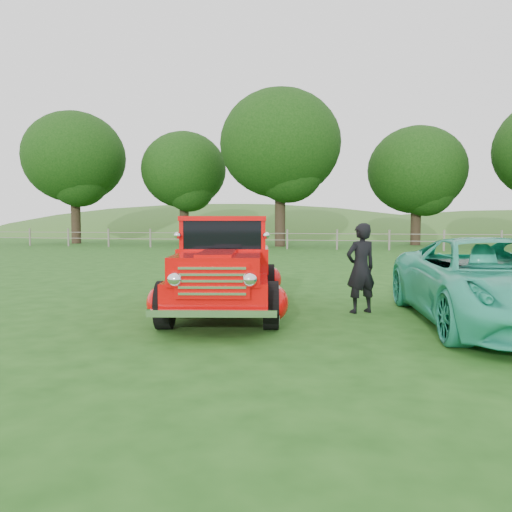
% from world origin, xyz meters
% --- Properties ---
extents(ground, '(140.00, 140.00, 0.00)m').
position_xyz_m(ground, '(0.00, 0.00, 0.00)').
color(ground, '#1B4813').
rests_on(ground, ground).
extents(distant_hills, '(116.00, 60.00, 18.00)m').
position_xyz_m(distant_hills, '(-4.08, 59.46, -4.55)').
color(distant_hills, '#346224').
rests_on(distant_hills, ground).
extents(fence_line, '(48.00, 0.12, 1.20)m').
position_xyz_m(fence_line, '(0.00, 22.00, 0.60)').
color(fence_line, slate).
rests_on(fence_line, ground).
extents(tree_far_west, '(7.60, 7.60, 9.93)m').
position_xyz_m(tree_far_west, '(-20.00, 26.00, 6.49)').
color(tree_far_west, black).
rests_on(tree_far_west, ground).
extents(tree_mid_west, '(6.40, 6.40, 8.46)m').
position_xyz_m(tree_mid_west, '(-12.00, 28.00, 5.55)').
color(tree_mid_west, black).
rests_on(tree_mid_west, ground).
extents(tree_near_west, '(8.00, 8.00, 10.42)m').
position_xyz_m(tree_near_west, '(-4.00, 25.00, 6.80)').
color(tree_near_west, black).
rests_on(tree_near_west, ground).
extents(tree_near_east, '(6.80, 6.80, 8.33)m').
position_xyz_m(tree_near_east, '(5.00, 29.00, 5.25)').
color(tree_near_east, black).
rests_on(tree_near_east, ground).
extents(red_pickup, '(2.99, 5.24, 1.78)m').
position_xyz_m(red_pickup, '(-0.60, 0.95, 0.80)').
color(red_pickup, black).
rests_on(red_pickup, ground).
extents(teal_sedan, '(3.08, 5.41, 1.42)m').
position_xyz_m(teal_sedan, '(3.96, 0.73, 0.71)').
color(teal_sedan, '#2DB692').
rests_on(teal_sedan, ground).
extents(man, '(0.72, 0.67, 1.66)m').
position_xyz_m(man, '(1.86, 1.42, 0.83)').
color(man, black).
rests_on(man, ground).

